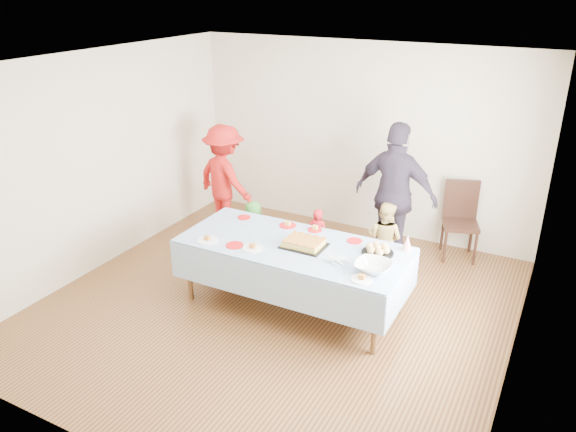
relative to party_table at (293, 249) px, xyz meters
name	(u,v)px	position (x,y,z in m)	size (l,w,h in m)	color
ground	(277,305)	(-0.16, -0.08, -0.72)	(5.00, 5.00, 0.00)	#4A2A15
room_walls	(280,158)	(-0.11, -0.08, 1.05)	(5.04, 5.04, 2.72)	beige
party_table	(293,249)	(0.00, 0.00, 0.00)	(2.50, 1.10, 0.78)	brown
birthday_cake	(304,243)	(0.13, 0.01, 0.09)	(0.46, 0.36, 0.08)	black
rolls_tray	(378,250)	(0.89, 0.21, 0.10)	(0.34, 0.34, 0.10)	black
punch_bowl	(373,267)	(0.98, -0.16, 0.10)	(0.36, 0.36, 0.09)	silver
party_hat	(407,243)	(1.14, 0.44, 0.14)	(0.11, 0.11, 0.18)	white
fork_pile	(337,259)	(0.59, -0.16, 0.09)	(0.24, 0.18, 0.07)	white
plate_red_far_a	(244,217)	(-0.86, 0.37, 0.06)	(0.16, 0.16, 0.01)	red
plate_red_far_b	(288,225)	(-0.28, 0.40, 0.06)	(0.20, 0.20, 0.01)	red
plate_red_far_c	(315,230)	(0.05, 0.44, 0.06)	(0.17, 0.17, 0.01)	red
plate_red_far_d	(355,241)	(0.57, 0.38, 0.06)	(0.17, 0.17, 0.01)	red
plate_red_near	(235,245)	(-0.54, -0.33, 0.06)	(0.19, 0.19, 0.01)	red
plate_white_left	(207,240)	(-0.88, -0.36, 0.06)	(0.23, 0.23, 0.01)	white
plate_white_mid	(253,248)	(-0.33, -0.30, 0.06)	(0.22, 0.22, 0.01)	white
plate_white_right	(362,279)	(0.94, -0.39, 0.06)	(0.21, 0.21, 0.01)	white
dining_chair	(460,215)	(1.36, 2.18, -0.16)	(0.56, 0.56, 1.02)	black
toddler_left	(318,236)	(-0.20, 1.08, -0.34)	(0.28, 0.18, 0.76)	red
toddler_mid	(254,230)	(-1.00, 0.82, -0.32)	(0.39, 0.26, 0.80)	#357F2A
toddler_right	(384,239)	(0.65, 1.20, -0.24)	(0.47, 0.37, 0.97)	tan
adult_left	(225,179)	(-1.83, 1.41, 0.07)	(1.02, 0.59, 1.59)	red
adult_right	(395,195)	(0.64, 1.56, 0.21)	(1.10, 0.46, 1.87)	#312939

